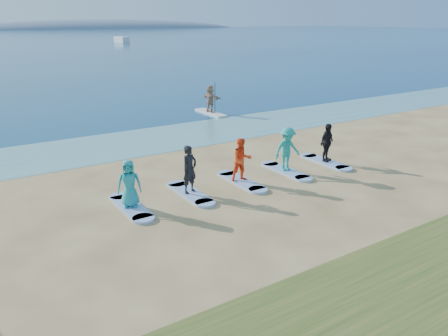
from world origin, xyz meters
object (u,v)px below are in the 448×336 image
boat_offshore_b (122,42)px  student_0 (129,183)px  surfboard_2 (241,181)px  surfboard_0 (131,207)px  paddleboarder (210,99)px  surfboard_4 (325,162)px  surfboard_3 (286,171)px  paddleboard (211,113)px  surfboard_1 (190,193)px  student_4 (327,143)px  student_1 (190,169)px  student_2 (242,160)px  student_3 (287,149)px

boat_offshore_b → student_0: size_ratio=3.32×
surfboard_2 → surfboard_0: bearing=180.0°
paddleboarder → surfboard_4: size_ratio=0.79×
surfboard_3 → surfboard_2: bearing=180.0°
paddleboard → student_0: bearing=-130.7°
paddleboarder → surfboard_3: bearing=153.1°
paddleboard → boat_offshore_b: (28.46, 93.94, -0.06)m
surfboard_2 → surfboard_1: bearing=180.0°
paddleboarder → surfboard_3: 12.13m
paddleboarder → student_4: 11.66m
surfboard_1 → student_1: student_1 is taller
surfboard_2 → student_4: bearing=0.0°
surfboard_0 → student_1: bearing=0.0°
paddleboarder → student_2: 12.89m
surfboard_3 → paddleboarder: bearing=73.7°
student_3 → surfboard_4: bearing=4.2°
boat_offshore_b → surfboard_0: bearing=-117.5°
student_2 → student_4: (4.42, 0.00, 0.00)m
surfboard_0 → student_1: (2.21, 0.00, 0.90)m
paddleboard → surfboard_4: 11.66m
paddleboarder → student_0: size_ratio=1.11×
paddleboard → surfboard_3: bearing=-106.2°
surfboard_1 → surfboard_2: 2.21m
student_0 → student_2: student_2 is taller
surfboard_1 → student_4: 6.69m
paddleboarder → surfboard_2: 12.92m
surfboard_0 → surfboard_1: size_ratio=1.00×
paddleboarder → student_3: size_ratio=0.99×
surfboard_3 → surfboard_1: bearing=180.0°
surfboard_2 → student_2: 0.87m
paddleboarder → student_1: paddleboarder is taller
surfboard_1 → surfboard_4: same height
surfboard_4 → surfboard_3: bearing=180.0°
paddleboarder → surfboard_1: bearing=135.4°
surfboard_1 → paddleboard: bearing=56.0°
student_0 → student_2: size_ratio=0.95×
student_3 → surfboard_1: bearing=-175.8°
surfboard_2 → student_4: 4.51m
boat_offshore_b → surfboard_1: bearing=-116.4°
surfboard_3 → surfboard_4: bearing=0.0°
boat_offshore_b → surfboard_3: (-31.86, -105.54, 0.04)m
surfboard_1 → surfboard_4: (6.64, 0.00, 0.00)m
student_1 → surfboard_2: size_ratio=0.78×
paddleboard → surfboard_4: paddleboard is taller
student_0 → student_3: (6.64, 0.00, 0.10)m
paddleboard → boat_offshore_b: 98.16m
surfboard_0 → student_0: 0.83m
paddleboarder → boat_offshore_b: 98.16m
student_3 → surfboard_4: 2.40m
surfboard_0 → surfboard_2: (4.42, 0.00, 0.00)m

